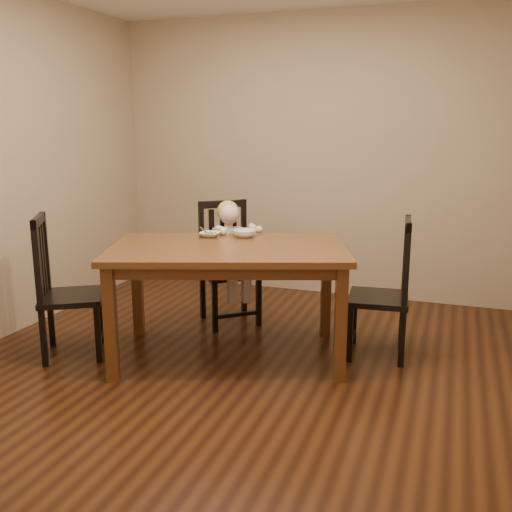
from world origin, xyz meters
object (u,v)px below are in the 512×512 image
(bowl_peas, at_px, (210,235))
(bowl_veg, at_px, (245,233))
(chair_right, at_px, (386,291))
(chair_left, at_px, (63,290))
(toddler, at_px, (230,250))
(dining_table, at_px, (228,259))
(chair_child, at_px, (228,265))

(bowl_peas, distance_m, bowl_veg, 0.27)
(chair_right, xyz_separation_m, bowl_veg, (-1.07, -0.05, 0.37))
(chair_left, height_order, toddler, chair_left)
(dining_table, distance_m, chair_left, 1.22)
(chair_right, distance_m, bowl_veg, 1.13)
(bowl_peas, height_order, bowl_veg, bowl_veg)
(chair_right, bearing_deg, chair_left, 103.84)
(toddler, height_order, bowl_veg, toddler)
(chair_left, bearing_deg, chair_right, 77.95)
(chair_child, xyz_separation_m, chair_left, (-0.83, -1.11, 0.00))
(chair_left, xyz_separation_m, bowl_peas, (0.88, 0.64, 0.35))
(bowl_veg, bearing_deg, bowl_peas, -160.89)
(chair_right, height_order, bowl_veg, chair_right)
(chair_left, bearing_deg, chair_child, 111.82)
(bowl_peas, bearing_deg, chair_left, -144.05)
(chair_right, bearing_deg, chair_child, 70.67)
(chair_left, height_order, chair_right, chair_left)
(dining_table, height_order, chair_child, chair_child)
(chair_child, relative_size, toddler, 1.87)
(chair_child, height_order, chair_left, chair_left)
(chair_right, xyz_separation_m, bowl_peas, (-1.32, -0.13, 0.36))
(dining_table, bearing_deg, bowl_veg, 90.89)
(toddler, relative_size, bowl_peas, 3.55)
(chair_child, xyz_separation_m, bowl_veg, (0.30, -0.38, 0.36))
(toddler, bearing_deg, chair_left, 10.64)
(dining_table, bearing_deg, bowl_peas, 134.32)
(chair_child, distance_m, chair_right, 1.41)
(chair_left, xyz_separation_m, toddler, (0.86, 1.07, 0.14))
(chair_right, bearing_deg, dining_table, 105.07)
(dining_table, xyz_separation_m, bowl_veg, (-0.01, 0.35, 0.12))
(dining_table, xyz_separation_m, chair_child, (-0.31, 0.74, -0.24))
(chair_child, relative_size, bowl_peas, 6.64)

